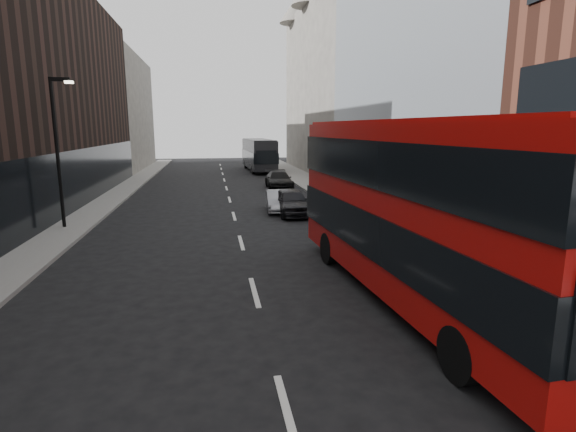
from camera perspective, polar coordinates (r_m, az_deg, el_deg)
name	(u,v)px	position (r m, az deg, el deg)	size (l,w,h in m)	color
sidewalk_right	(339,198)	(31.42, 6.44, 2.29)	(3.00, 80.00, 0.15)	slate
sidewalk_left	(104,204)	(30.97, -22.32, 1.39)	(2.00, 80.00, 0.15)	slate
building_modern_block	(427,40)	(29.18, 17.27, 20.59)	(5.03, 22.00, 20.00)	#969B9F
building_victorian	(326,83)	(50.63, 4.90, 16.52)	(6.50, 24.00, 21.00)	#645F58
building_left_mid	(60,97)	(36.39, -26.95, 13.32)	(5.00, 24.00, 14.00)	black
building_left_far	(121,114)	(57.78, -20.45, 12.07)	(5.00, 20.00, 13.00)	#645F58
street_lamp	(58,143)	(23.90, -27.16, 8.28)	(1.06, 0.22, 7.00)	black
red_bus	(421,204)	(12.85, 16.50, 1.52)	(3.74, 12.75, 5.08)	#A60C0A
grey_bus	(259,154)	(51.67, -3.75, 7.85)	(3.04, 11.24, 3.60)	black
car_a	(292,202)	(25.55, 0.47, 1.84)	(1.75, 4.36, 1.48)	black
car_b	(278,201)	(26.63, -1.31, 1.95)	(1.30, 3.74, 1.23)	#93949B
car_c	(279,180)	(36.68, -1.18, 4.61)	(1.96, 4.82, 1.40)	black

